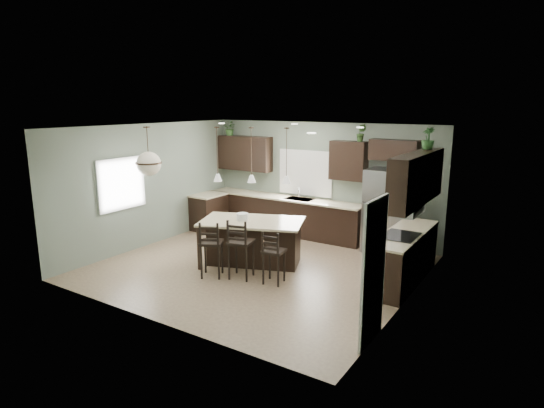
{
  "coord_description": "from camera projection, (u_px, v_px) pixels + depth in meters",
  "views": [
    {
      "loc": [
        4.93,
        -7.15,
        3.24
      ],
      "look_at": [
        0.1,
        0.4,
        1.25
      ],
      "focal_mm": 30.0,
      "sensor_mm": 36.0,
      "label": 1
    }
  ],
  "objects": [
    {
      "name": "ground",
      "position": [
        257.0,
        267.0,
        9.18
      ],
      "size": [
        6.0,
        6.0,
        0.0
      ],
      "primitive_type": "plane",
      "color": "#9E8466",
      "rests_on": "ground"
    },
    {
      "name": "pantry_door",
      "position": [
        373.0,
        272.0,
        6.12
      ],
      "size": [
        0.04,
        0.82,
        2.04
      ],
      "primitive_type": "cube",
      "color": "white",
      "rests_on": "ground"
    },
    {
      "name": "window_back",
      "position": [
        306.0,
        173.0,
        11.3
      ],
      "size": [
        1.35,
        0.02,
        1.0
      ],
      "primitive_type": "cube",
      "color": "white",
      "rests_on": "room_shell"
    },
    {
      "name": "window_left",
      "position": [
        121.0,
        184.0,
        9.76
      ],
      "size": [
        0.02,
        1.1,
        1.0
      ],
      "primitive_type": "cube",
      "color": "white",
      "rests_on": "room_shell"
    },
    {
      "name": "left_return_cabs",
      "position": [
        209.0,
        212.0,
        11.9
      ],
      "size": [
        0.6,
        0.9,
        0.9
      ],
      "primitive_type": "cube",
      "color": "black",
      "rests_on": "ground"
    },
    {
      "name": "left_return_countertop",
      "position": [
        209.0,
        195.0,
        11.79
      ],
      "size": [
        0.66,
        0.96,
        0.04
      ],
      "primitive_type": "cube",
      "color": "beige",
      "rests_on": "left_return_cabs"
    },
    {
      "name": "back_lower_cabs",
      "position": [
        284.0,
        216.0,
        11.54
      ],
      "size": [
        4.2,
        0.6,
        0.9
      ],
      "primitive_type": "cube",
      "color": "black",
      "rests_on": "ground"
    },
    {
      "name": "back_countertop",
      "position": [
        284.0,
        198.0,
        11.42
      ],
      "size": [
        4.2,
        0.66,
        0.04
      ],
      "primitive_type": "cube",
      "color": "beige",
      "rests_on": "back_lower_cabs"
    },
    {
      "name": "sink_inset",
      "position": [
        299.0,
        199.0,
        11.18
      ],
      "size": [
        0.7,
        0.45,
        0.01
      ],
      "primitive_type": "cube",
      "color": "gray",
      "rests_on": "back_countertop"
    },
    {
      "name": "faucet",
      "position": [
        299.0,
        193.0,
        11.13
      ],
      "size": [
        0.02,
        0.02,
        0.28
      ],
      "primitive_type": "cylinder",
      "color": "silver",
      "rests_on": "back_countertop"
    },
    {
      "name": "back_upper_left",
      "position": [
        245.0,
        153.0,
        12.01
      ],
      "size": [
        1.55,
        0.34,
        0.9
      ],
      "primitive_type": "cube",
      "color": "black",
      "rests_on": "room_shell"
    },
    {
      "name": "back_upper_right",
      "position": [
        349.0,
        161.0,
        10.45
      ],
      "size": [
        0.85,
        0.34,
        0.9
      ],
      "primitive_type": "cube",
      "color": "black",
      "rests_on": "room_shell"
    },
    {
      "name": "fridge_header",
      "position": [
        394.0,
        150.0,
        9.84
      ],
      "size": [
        1.05,
        0.34,
        0.45
      ],
      "primitive_type": "cube",
      "color": "black",
      "rests_on": "room_shell"
    },
    {
      "name": "right_lower_cabs",
      "position": [
        404.0,
        258.0,
        8.38
      ],
      "size": [
        0.6,
        2.35,
        0.9
      ],
      "primitive_type": "cube",
      "color": "black",
      "rests_on": "ground"
    },
    {
      "name": "right_countertop",
      "position": [
        405.0,
        233.0,
        8.29
      ],
      "size": [
        0.66,
        2.35,
        0.04
      ],
      "primitive_type": "cube",
      "color": "beige",
      "rests_on": "right_lower_cabs"
    },
    {
      "name": "cooktop",
      "position": [
        400.0,
        236.0,
        8.05
      ],
      "size": [
        0.58,
        0.75,
        0.02
      ],
      "primitive_type": "cube",
      "color": "black",
      "rests_on": "right_countertop"
    },
    {
      "name": "wall_oven_front",
      "position": [
        383.0,
        259.0,
        8.31
      ],
      "size": [
        0.01,
        0.72,
        0.6
      ],
      "primitive_type": "cube",
      "color": "gray",
      "rests_on": "right_lower_cabs"
    },
    {
      "name": "right_upper_cabs",
      "position": [
        417.0,
        178.0,
        7.98
      ],
      "size": [
        0.34,
        2.35,
        0.9
      ],
      "primitive_type": "cube",
      "color": "black",
      "rests_on": "room_shell"
    },
    {
      "name": "microwave",
      "position": [
        408.0,
        203.0,
        7.87
      ],
      "size": [
        0.4,
        0.75,
        0.4
      ],
      "primitive_type": "cube",
      "color": "gray",
      "rests_on": "right_upper_cabs"
    },
    {
      "name": "refrigerator",
      "position": [
        387.0,
        211.0,
        9.98
      ],
      "size": [
        0.9,
        0.74,
        1.85
      ],
      "primitive_type": "cube",
      "color": "#96959D",
      "rests_on": "ground"
    },
    {
      "name": "kitchen_island",
      "position": [
        252.0,
        242.0,
        9.28
      ],
      "size": [
        2.33,
        1.82,
        0.92
      ],
      "primitive_type": "cube",
      "rotation": [
        0.0,
        0.0,
        0.37
      ],
      "color": "black",
      "rests_on": "ground"
    },
    {
      "name": "serving_dish",
      "position": [
        242.0,
        217.0,
        9.2
      ],
      "size": [
        0.24,
        0.24,
        0.14
      ],
      "primitive_type": "cylinder",
      "color": "silver",
      "rests_on": "kitchen_island"
    },
    {
      "name": "bar_stool_left",
      "position": [
        212.0,
        249.0,
        8.59
      ],
      "size": [
        0.55,
        0.55,
        1.11
      ],
      "primitive_type": "cube",
      "rotation": [
        0.0,
        0.0,
        0.49
      ],
      "color": "black",
      "rests_on": "ground"
    },
    {
      "name": "bar_stool_center",
      "position": [
        241.0,
        248.0,
        8.51
      ],
      "size": [
        0.52,
        0.52,
        1.16
      ],
      "primitive_type": "cube",
      "rotation": [
        0.0,
        0.0,
        0.24
      ],
      "color": "black",
      "rests_on": "ground"
    },
    {
      "name": "bar_stool_right",
      "position": [
        274.0,
        257.0,
        8.27
      ],
      "size": [
        0.43,
        0.43,
        1.01
      ],
      "primitive_type": "cube",
      "rotation": [
        0.0,
        0.0,
        0.16
      ],
      "color": "black",
      "rests_on": "ground"
    },
    {
      "name": "pendant_left",
      "position": [
        217.0,
        154.0,
        9.03
      ],
      "size": [
        0.17,
        0.17,
        1.1
      ],
      "primitive_type": null,
      "color": "white",
      "rests_on": "room_shell"
    },
    {
      "name": "pendant_center",
      "position": [
        251.0,
        155.0,
        8.89
      ],
      "size": [
        0.17,
        0.17,
        1.1
      ],
      "primitive_type": null,
      "color": "white",
      "rests_on": "room_shell"
    },
    {
      "name": "pendant_right",
      "position": [
        287.0,
        156.0,
        8.76
      ],
      "size": [
        0.17,
        0.17,
        1.1
      ],
      "primitive_type": null,
      "color": "silver",
      "rests_on": "room_shell"
    },
    {
      "name": "chandelier",
      "position": [
        148.0,
        151.0,
        9.09
      ],
      "size": [
        0.53,
        0.53,
        1.0
      ],
      "primitive_type": null,
      "color": "beige",
      "rests_on": "room_shell"
    },
    {
      "name": "plant_back_left",
      "position": [
        230.0,
        128.0,
        12.08
      ],
      "size": [
        0.38,
        0.34,
        0.38
      ],
      "primitive_type": "imported",
      "rotation": [
        0.0,
        0.0,
        0.12
      ],
      "color": "#335B27",
      "rests_on": "back_upper_left"
    },
    {
      "name": "plant_back_right",
      "position": [
        361.0,
        133.0,
        10.14
      ],
      "size": [
        0.24,
        0.21,
        0.39
      ],
      "primitive_type": "imported",
      "rotation": [
        0.0,
        0.0,
        0.19
      ],
      "color": "#2E4E22",
      "rests_on": "back_upper_right"
    },
    {
      "name": "plant_right_wall",
      "position": [
        428.0,
        138.0,
        8.43
      ],
      "size": [
        0.28,
        0.28,
        0.41
      ],
      "primitive_type": "imported",
      "rotation": [
        0.0,
        0.0,
        -0.29
      ],
      "color": "#265224",
      "rests_on": "right_upper_cabs"
    },
    {
      "name": "room_shell",
      "position": [
        257.0,
        185.0,
        8.81
      ],
      "size": [
        6.0,
        6.0,
        6.0
      ],
      "color": "slate",
      "rests_on": "ground"
    }
  ]
}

